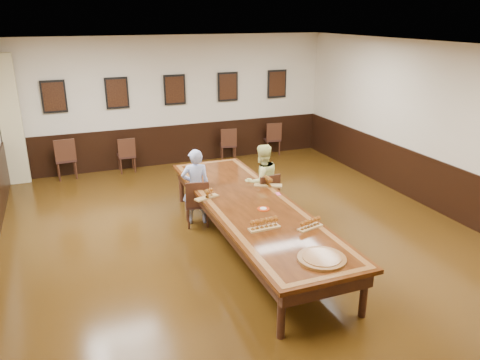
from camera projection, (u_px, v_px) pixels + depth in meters
name	position (u px, v px, depth m)	size (l,w,h in m)	color
floor	(251.00, 246.00, 7.86)	(8.00, 10.00, 0.02)	black
ceiling	(253.00, 47.00, 6.78)	(8.00, 10.00, 0.02)	white
wall_back	(175.00, 101.00, 11.72)	(8.00, 0.02, 3.20)	beige
wall_right	(450.00, 132.00, 8.70)	(0.02, 10.00, 3.20)	beige
chair_man	(197.00, 202.00, 8.49)	(0.41, 0.45, 0.89)	black
chair_woman	(264.00, 196.00, 8.76)	(0.43, 0.46, 0.91)	black
spare_chair_a	(65.00, 158.00, 10.94)	(0.46, 0.50, 0.98)	black
spare_chair_b	(126.00, 154.00, 11.40)	(0.41, 0.45, 0.87)	black
spare_chair_c	(228.00, 144.00, 12.33)	(0.41, 0.45, 0.88)	black
spare_chair_d	(272.00, 138.00, 12.85)	(0.42, 0.46, 0.90)	black
person_man	(196.00, 187.00, 8.49)	(0.52, 0.34, 1.41)	#506AC9
person_woman	(262.00, 181.00, 8.76)	(0.71, 0.55, 1.42)	#EDF397
pink_phone	(278.00, 194.00, 8.01)	(0.07, 0.13, 0.01)	#F05086
curtain	(11.00, 120.00, 10.31)	(0.45, 0.18, 2.90)	#C3B686
wainscoting	(251.00, 218.00, 7.69)	(8.00, 10.00, 1.00)	black
conference_table	(251.00, 212.00, 7.65)	(1.40, 5.00, 0.76)	#321608
posters	(175.00, 90.00, 11.55)	(6.14, 0.04, 0.74)	black
flight_a	(208.00, 194.00, 7.82)	(0.44, 0.25, 0.16)	olive
flight_b	(268.00, 182.00, 8.36)	(0.51, 0.37, 0.19)	olive
flight_c	(264.00, 224.00, 6.69)	(0.47, 0.17, 0.17)	olive
flight_d	(310.00, 224.00, 6.72)	(0.43, 0.23, 0.15)	olive
red_plate_grp	(263.00, 209.00, 7.39)	(0.19, 0.19, 0.03)	#AB2C0B
carved_platter	(322.00, 259.00, 5.86)	(0.63, 0.63, 0.05)	#5A3312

